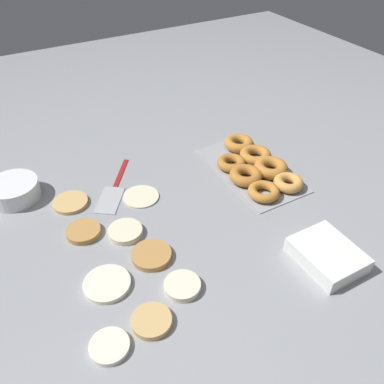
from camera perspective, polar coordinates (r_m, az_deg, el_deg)
name	(u,v)px	position (r m, az deg, el deg)	size (l,w,h in m)	color
ground_plane	(165,227)	(1.06, -3.80, -4.89)	(3.00, 3.00, 0.00)	gray
pancake_0	(125,232)	(1.05, -9.35, -5.52)	(0.09, 0.09, 0.02)	beige
pancake_1	(141,196)	(1.16, -7.19, -0.55)	(0.10, 0.10, 0.01)	beige
pancake_2	(151,255)	(0.99, -5.72, -8.81)	(0.10, 0.10, 0.01)	#B27F42
pancake_3	(107,284)	(0.95, -11.85, -12.51)	(0.11, 0.11, 0.01)	silver
pancake_4	(83,232)	(1.07, -14.99, -5.38)	(0.09, 0.09, 0.02)	#B27F42
pancake_5	(182,286)	(0.92, -1.38, -13.04)	(0.08, 0.08, 0.02)	beige
pancake_6	(109,346)	(0.86, -11.51, -20.45)	(0.08, 0.08, 0.01)	silver
pancake_7	(152,321)	(0.87, -5.70, -17.56)	(0.08, 0.08, 0.01)	tan
pancake_8	(70,203)	(1.18, -16.70, -1.43)	(0.10, 0.10, 0.01)	tan
donut_tray	(255,167)	(1.26, 8.77, 3.51)	(0.36, 0.19, 0.04)	#93969B
batter_bowl	(14,190)	(1.24, -23.75, 0.21)	(0.14, 0.14, 0.05)	white
container_stack	(327,255)	(1.02, 18.44, -8.39)	(0.16, 0.13, 0.04)	white
spatula	(112,193)	(1.18, -11.12, -0.18)	(0.23, 0.18, 0.01)	maroon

